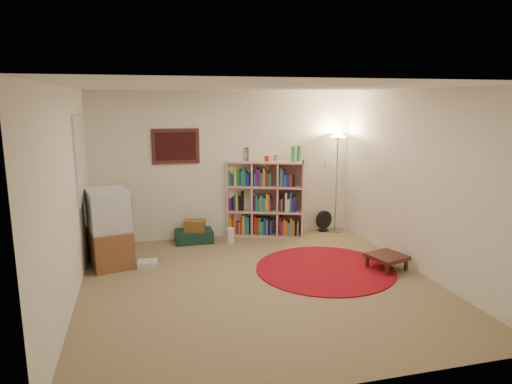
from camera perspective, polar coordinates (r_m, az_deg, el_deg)
room at (r=5.70m, az=-0.13°, el=0.44°), size 4.54×4.54×2.54m
bookshelf at (r=7.96m, az=1.05°, el=-0.96°), size 1.37×0.82×1.58m
floor_lamp at (r=8.19m, az=10.16°, el=5.14°), size 0.44×0.44×1.78m
floor_fan at (r=8.39m, az=8.46°, el=-3.60°), size 0.33×0.23×0.38m
tv_stand at (r=6.88m, az=-17.84°, el=-4.40°), size 0.69×0.86×1.11m
dvd_box at (r=6.78m, az=-13.40°, el=-8.73°), size 0.29×0.25×0.09m
suitcase at (r=7.77m, az=-7.76°, el=-5.49°), size 0.63×0.41×0.20m
wicker_basket at (r=7.68m, az=-7.67°, el=-4.18°), size 0.38×0.32×0.19m
paper_towel at (r=7.65m, az=-3.20°, el=-5.45°), size 0.16×0.16×0.26m
red_rug at (r=6.60m, az=8.63°, el=-9.45°), size 1.95×1.95×0.02m
side_table at (r=6.73m, az=16.05°, el=-7.82°), size 0.58×0.58×0.21m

